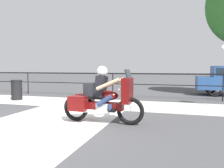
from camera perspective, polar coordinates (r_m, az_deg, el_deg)
name	(u,v)px	position (r m, az deg, el deg)	size (l,w,h in m)	color
ground_plane	(54,123)	(6.13, -14.92, -9.93)	(120.00, 120.00, 0.00)	#424244
sidewalk_band	(98,103)	(9.14, -3.66, -5.10)	(44.00, 2.40, 0.01)	#B7B2A8
crosswalk_band	(42,125)	(6.09, -17.81, -10.04)	(3.28, 6.00, 0.01)	silver
fence_railing	(113,78)	(11.09, 0.20, 1.55)	(36.00, 0.05, 1.23)	black
motorcycle	(102,98)	(5.88, -2.73, -3.63)	(2.28, 0.76, 1.54)	black
trash_bin	(17,90)	(11.04, -23.63, -1.42)	(0.50, 0.50, 0.93)	black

